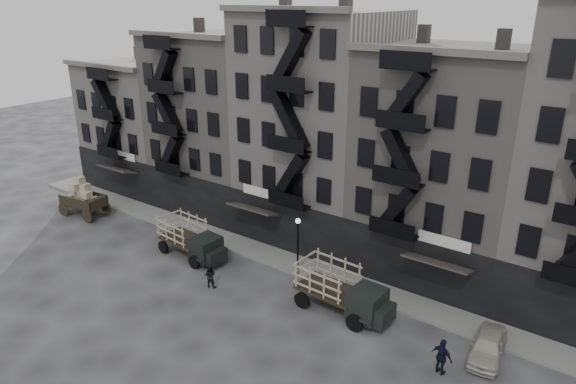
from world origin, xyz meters
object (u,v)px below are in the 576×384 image
Objects in this scene: car_east at (488,346)px; stake_truck_west at (191,236)px; pedestrian_west at (92,205)px; horse at (62,202)px; policeman at (442,357)px; pedestrian_mid at (210,276)px; wagon at (82,194)px; stake_truck_east at (342,287)px.

stake_truck_west is at bearing 177.38° from car_east.
car_east is at bearing -52.88° from pedestrian_west.
horse is 0.99× the size of policeman.
pedestrian_mid is (-16.82, -3.44, 0.16)m from car_east.
pedestrian_west reaches higher than car_east.
policeman is at bearing -125.63° from car_east.
wagon is 32.62m from policeman.
pedestrian_west is (-25.41, 0.37, -0.94)m from stake_truck_east.
stake_truck_west is (15.53, 0.64, 0.78)m from horse.
horse and pedestrian_mid have the same top height.
policeman is (-1.54, -2.67, 0.33)m from car_east.
wagon is at bearing -67.43° from horse.
policeman is (15.28, 0.77, 0.17)m from pedestrian_mid.
pedestrian_west is (0.27, 0.66, -1.20)m from wagon.
pedestrian_mid is (17.29, -2.26, -1.14)m from wagon.
pedestrian_west is at bearing 61.21° from wagon.
car_east is at bearing 8.12° from stake_truck_west.
pedestrian_mid is 15.30m from policeman.
stake_truck_east is at bearing -179.70° from car_east.
pedestrian_mid reaches higher than car_east.
pedestrian_west is at bearing -55.87° from horse.
wagon is at bearing -28.15° from pedestrian_mid.
stake_truck_east is 25.43m from pedestrian_west.
stake_truck_west is 2.89× the size of policeman.
pedestrian_mid is at bearing -160.19° from stake_truck_east.
horse is at bearing -173.02° from wagon.
stake_truck_east reaches higher than pedestrian_mid.
wagon is 2.77× the size of pedestrian_west.
stake_truck_west is at bearing -6.35° from wagon.
horse is 0.34× the size of stake_truck_west.
horse is 2.68m from wagon.
horse is at bearing -175.37° from stake_truck_east.
wagon reaches higher than horse.
stake_truck_east reaches higher than policeman.
horse is 0.46× the size of wagon.
horse is 36.51m from car_east.
stake_truck_east is at bearing 176.25° from pedestrian_mid.
pedestrian_west is (-33.84, -0.51, 0.10)m from car_east.
stake_truck_west is 20.99m from car_east.
stake_truck_east reaches higher than car_east.
wagon reaches higher than pedestrian_mid.
wagon is 0.74× the size of stake_truck_west.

